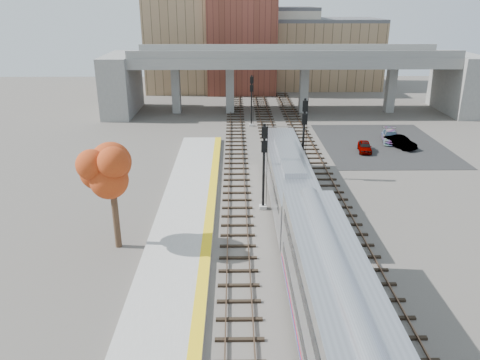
# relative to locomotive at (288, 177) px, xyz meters

# --- Properties ---
(ground) EXTENTS (160.00, 160.00, 0.00)m
(ground) POSITION_rel_locomotive_xyz_m (-1.00, -11.36, -2.28)
(ground) COLOR #47423D
(ground) RESTS_ON ground
(platform) EXTENTS (4.50, 60.00, 0.35)m
(platform) POSITION_rel_locomotive_xyz_m (-8.25, -11.36, -2.10)
(platform) COLOR #9E9E99
(platform) RESTS_ON ground
(yellow_strip) EXTENTS (0.70, 60.00, 0.01)m
(yellow_strip) POSITION_rel_locomotive_xyz_m (-6.35, -11.36, -1.92)
(yellow_strip) COLOR yellow
(yellow_strip) RESTS_ON platform
(tracks) EXTENTS (10.70, 95.00, 0.25)m
(tracks) POSITION_rel_locomotive_xyz_m (-0.07, 1.14, -2.20)
(tracks) COLOR black
(tracks) RESTS_ON ground
(overpass) EXTENTS (54.00, 12.00, 9.50)m
(overpass) POSITION_rel_locomotive_xyz_m (3.92, 33.64, 3.53)
(overpass) COLOR slate
(overpass) RESTS_ON ground
(buildings_far) EXTENTS (43.00, 21.00, 20.60)m
(buildings_far) POSITION_rel_locomotive_xyz_m (0.26, 55.21, 5.60)
(buildings_far) COLOR #977A57
(buildings_far) RESTS_ON ground
(parking_lot) EXTENTS (14.00, 18.00, 0.04)m
(parking_lot) POSITION_rel_locomotive_xyz_m (13.00, 16.64, -2.26)
(parking_lot) COLOR black
(parking_lot) RESTS_ON ground
(locomotive) EXTENTS (3.02, 19.05, 4.10)m
(locomotive) POSITION_rel_locomotive_xyz_m (0.00, 0.00, 0.00)
(locomotive) COLOR #A8AAB2
(locomotive) RESTS_ON ground
(signal_mast_near) EXTENTS (0.60, 0.64, 7.11)m
(signal_mast_near) POSITION_rel_locomotive_xyz_m (-2.10, -1.36, 1.26)
(signal_mast_near) COLOR #9E9E99
(signal_mast_near) RESTS_ON ground
(signal_mast_mid) EXTENTS (0.60, 0.64, 7.66)m
(signal_mast_mid) POSITION_rel_locomotive_xyz_m (2.00, 5.65, 1.63)
(signal_mast_mid) COLOR #9E9E99
(signal_mast_mid) RESTS_ON ground
(signal_mast_far) EXTENTS (0.60, 0.64, 6.77)m
(signal_mast_far) POSITION_rel_locomotive_xyz_m (-2.10, 25.23, 1.03)
(signal_mast_far) COLOR #9E9E99
(signal_mast_far) RESTS_ON ground
(tree) EXTENTS (3.60, 3.60, 7.51)m
(tree) POSITION_rel_locomotive_xyz_m (-12.45, -7.37, 3.30)
(tree) COLOR #382619
(tree) RESTS_ON ground
(car_a) EXTENTS (1.91, 3.61, 1.17)m
(car_a) POSITION_rel_locomotive_xyz_m (10.15, 13.73, -1.65)
(car_a) COLOR #99999E
(car_a) RESTS_ON parking_lot
(car_b) EXTENTS (3.11, 4.20, 1.32)m
(car_b) POSITION_rel_locomotive_xyz_m (14.63, 15.23, -1.58)
(car_b) COLOR #99999E
(car_b) RESTS_ON parking_lot
(car_c) EXTENTS (2.83, 4.91, 1.34)m
(car_c) POSITION_rel_locomotive_xyz_m (14.22, 17.56, -1.57)
(car_c) COLOR #99999E
(car_c) RESTS_ON parking_lot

